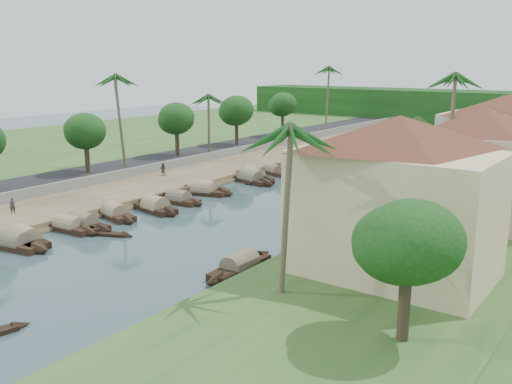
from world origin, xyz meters
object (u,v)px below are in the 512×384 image
Objects in this scene: bridge at (452,132)px; sampan_0 at (13,243)px; sampan_1 at (24,239)px; person_near at (13,206)px; building_near at (396,195)px.

sampan_0 is (-9.00, -83.50, -1.31)m from bridge.
sampan_0 is 1.14m from sampan_1.
sampan_1 is at bearing -79.68° from person_near.
bridge is 82.88m from sampan_1.
sampan_0 is (-27.99, -9.50, -5.97)m from building_near.
sampan_1 is at bearing -163.44° from building_near.
building_near reaches higher than sampan_0.
building_near reaches higher than person_near.
person_near is (-34.95, -5.10, -4.84)m from building_near.
bridge reaches higher than person_near.
building_near is 10.01× the size of person_near.
bridge is 1.89× the size of building_near.
bridge is 3.48× the size of sampan_0.
person_near reaches higher than sampan_0.
sampan_1 is at bearing -96.33° from bridge.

